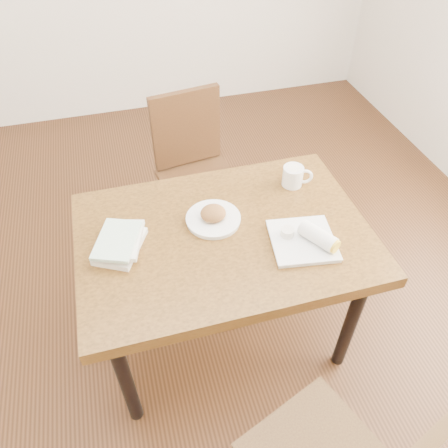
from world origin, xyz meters
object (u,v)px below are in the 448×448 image
object	(u,v)px
coffee_mug	(294,176)
chair_far	(195,165)
plate_scone	(213,217)
table	(224,246)
book_stack	(120,243)
plate_burrito	(307,239)

from	to	relation	value
coffee_mug	chair_far	bearing A→B (deg)	123.58
chair_far	plate_scone	xyz separation A→B (m)	(-0.06, -0.69, 0.23)
table	book_stack	size ratio (longest dim) A/B	4.49
chair_far	plate_burrito	size ratio (longest dim) A/B	3.26
chair_far	book_stack	size ratio (longest dim) A/B	3.50
chair_far	plate_scone	bearing A→B (deg)	-95.35
plate_burrito	book_stack	distance (m)	0.76
coffee_mug	table	bearing A→B (deg)	-150.90
table	coffee_mug	xyz separation A→B (m)	(0.40, 0.22, 0.13)
chair_far	coffee_mug	size ratio (longest dim) A/B	6.83
chair_far	book_stack	xyz separation A→B (m)	(-0.47, -0.74, 0.23)
book_stack	chair_far	bearing A→B (deg)	57.73
table	plate_burrito	world-z (taller)	plate_burrito
book_stack	table	bearing A→B (deg)	-3.97
plate_scone	book_stack	bearing A→B (deg)	-172.78
plate_burrito	plate_scone	bearing A→B (deg)	145.19
chair_far	book_stack	bearing A→B (deg)	-122.27
table	plate_burrito	xyz separation A→B (m)	(0.31, -0.15, 0.11)
plate_scone	chair_far	bearing A→B (deg)	84.65
plate_burrito	book_stack	bearing A→B (deg)	166.11
plate_scone	table	bearing A→B (deg)	-72.48
chair_far	plate_scone	world-z (taller)	chair_far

